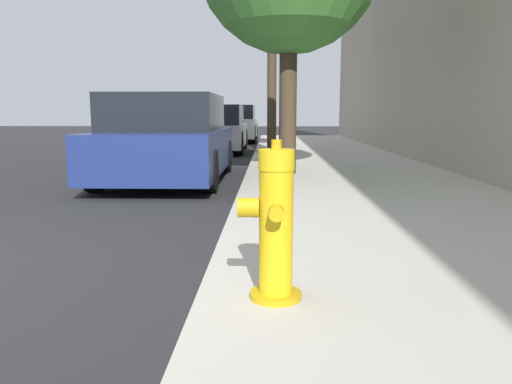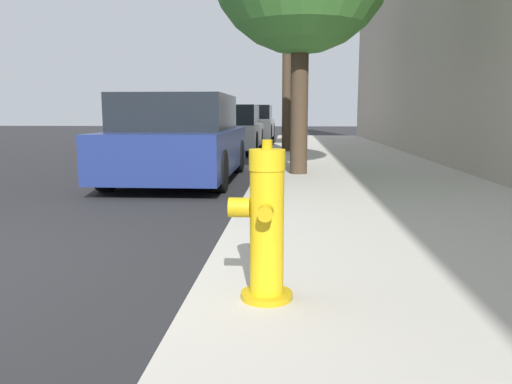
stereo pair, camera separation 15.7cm
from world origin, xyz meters
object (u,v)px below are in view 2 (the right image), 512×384
parked_car_near (180,140)px  parked_car_far (251,124)px  parked_car_mid (228,129)px  fire_hydrant (266,227)px

parked_car_near → parked_car_far: bearing=88.8°
parked_car_mid → parked_car_far: parked_car_far is taller
parked_car_near → parked_car_mid: size_ratio=1.01×
parked_car_far → parked_car_near: bearing=-91.2°
parked_car_near → parked_car_far: (0.26, 11.74, 0.02)m
fire_hydrant → parked_car_far: bearing=94.8°
fire_hydrant → parked_car_mid: parked_car_mid is taller
fire_hydrant → parked_car_far: parked_car_far is taller
fire_hydrant → parked_car_near: (-1.70, 5.54, 0.16)m
parked_car_near → parked_car_far: parked_car_far is taller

